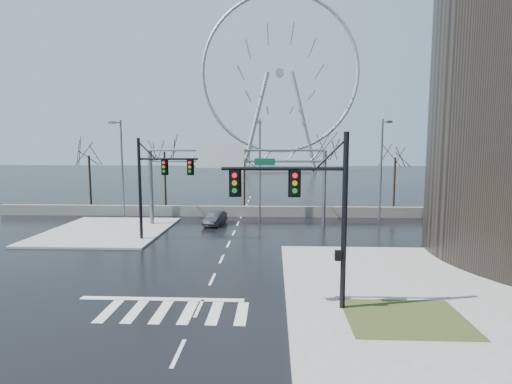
# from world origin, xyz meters

# --- Properties ---
(ground) EXTENTS (260.00, 260.00, 0.00)m
(ground) POSITION_xyz_m (0.00, 0.00, 0.00)
(ground) COLOR black
(ground) RESTS_ON ground
(sidewalk_near) EXTENTS (12.00, 12.00, 0.15)m
(sidewalk_near) POSITION_xyz_m (10.00, -9.00, 0.07)
(sidewalk_near) COLOR gray
(sidewalk_near) RESTS_ON ground
(sidewalk_right_ext) EXTENTS (12.00, 10.00, 0.15)m
(sidewalk_right_ext) POSITION_xyz_m (10.00, 2.00, 0.07)
(sidewalk_right_ext) COLOR gray
(sidewalk_right_ext) RESTS_ON ground
(sidewalk_far) EXTENTS (10.00, 12.00, 0.15)m
(sidewalk_far) POSITION_xyz_m (-11.00, 12.00, 0.07)
(sidewalk_far) COLOR gray
(sidewalk_far) RESTS_ON ground
(grass_strip) EXTENTS (5.00, 4.00, 0.02)m
(grass_strip) POSITION_xyz_m (9.00, -5.00, 0.15)
(grass_strip) COLOR #333D19
(grass_strip) RESTS_ON sidewalk_near
(barrier_wall) EXTENTS (52.00, 0.50, 1.10)m
(barrier_wall) POSITION_xyz_m (0.00, 20.00, 0.55)
(barrier_wall) COLOR slate
(barrier_wall) RESTS_ON ground
(signal_mast_near) EXTENTS (5.52, 0.41, 8.00)m
(signal_mast_near) POSITION_xyz_m (5.14, -4.04, 4.87)
(signal_mast_near) COLOR black
(signal_mast_near) RESTS_ON ground
(signal_mast_far) EXTENTS (4.72, 0.41, 8.00)m
(signal_mast_far) POSITION_xyz_m (-5.87, 8.96, 4.83)
(signal_mast_far) COLOR black
(signal_mast_far) RESTS_ON ground
(sign_gantry) EXTENTS (16.36, 0.40, 7.60)m
(sign_gantry) POSITION_xyz_m (-0.38, 14.96, 5.18)
(sign_gantry) COLOR slate
(sign_gantry) RESTS_ON ground
(streetlight_left) EXTENTS (0.50, 2.55, 10.00)m
(streetlight_left) POSITION_xyz_m (-12.00, 18.16, 5.89)
(streetlight_left) COLOR slate
(streetlight_left) RESTS_ON ground
(streetlight_mid) EXTENTS (0.50, 2.55, 10.00)m
(streetlight_mid) POSITION_xyz_m (2.00, 18.16, 5.89)
(streetlight_mid) COLOR slate
(streetlight_mid) RESTS_ON ground
(streetlight_right) EXTENTS (0.50, 2.55, 10.00)m
(streetlight_right) POSITION_xyz_m (14.00, 18.16, 5.89)
(streetlight_right) COLOR slate
(streetlight_right) RESTS_ON ground
(tree_far_left) EXTENTS (3.50, 3.50, 7.00)m
(tree_far_left) POSITION_xyz_m (-18.00, 24.00, 5.57)
(tree_far_left) COLOR black
(tree_far_left) RESTS_ON ground
(tree_left) EXTENTS (3.75, 3.75, 7.50)m
(tree_left) POSITION_xyz_m (-9.00, 23.50, 5.98)
(tree_left) COLOR black
(tree_left) RESTS_ON ground
(tree_center) EXTENTS (3.25, 3.25, 6.50)m
(tree_center) POSITION_xyz_m (0.00, 24.50, 5.17)
(tree_center) COLOR black
(tree_center) RESTS_ON ground
(tree_right) EXTENTS (3.90, 3.90, 7.80)m
(tree_right) POSITION_xyz_m (9.00, 23.50, 6.22)
(tree_right) COLOR black
(tree_right) RESTS_ON ground
(tree_far_right) EXTENTS (3.40, 3.40, 6.80)m
(tree_far_right) POSITION_xyz_m (17.00, 24.00, 5.41)
(tree_far_right) COLOR black
(tree_far_right) RESTS_ON ground
(ferris_wheel) EXTENTS (45.00, 6.00, 50.91)m
(ferris_wheel) POSITION_xyz_m (5.00, 95.00, 26.13)
(ferris_wheel) COLOR gray
(ferris_wheel) RESTS_ON ground
(car) EXTENTS (1.96, 3.97, 1.25)m
(car) POSITION_xyz_m (-2.11, 15.39, 0.63)
(car) COLOR black
(car) RESTS_ON ground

